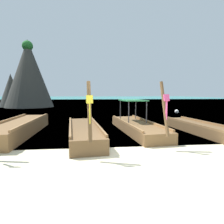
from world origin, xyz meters
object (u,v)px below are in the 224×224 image
at_px(mooring_buoy_near, 177,111).
at_px(longtail_boat_blue_ribbon, 19,128).
at_px(longtail_boat_turquoise_ribbon, 199,128).
at_px(karst_rock, 27,75).
at_px(longtail_boat_pink_ribbon, 137,126).
at_px(longtail_boat_yellow_ribbon, 84,132).

bearing_deg(mooring_buoy_near, longtail_boat_blue_ribbon, -143.96).
distance_m(longtail_boat_turquoise_ribbon, karst_rock, 25.71).
relative_size(longtail_boat_turquoise_ribbon, mooring_buoy_near, 13.91).
height_order(longtail_boat_pink_ribbon, longtail_boat_turquoise_ribbon, longtail_boat_turquoise_ribbon).
bearing_deg(karst_rock, longtail_boat_blue_ribbon, -73.25).
relative_size(longtail_boat_pink_ribbon, karst_rock, 0.64).
xyz_separation_m(longtail_boat_turquoise_ribbon, mooring_buoy_near, (2.99, 9.16, -0.05)).
bearing_deg(longtail_boat_turquoise_ribbon, longtail_boat_pink_ribbon, 169.64).
distance_m(karst_rock, mooring_buoy_near, 21.67).
bearing_deg(karst_rock, longtail_boat_turquoise_ribbon, -53.78).
relative_size(longtail_boat_yellow_ribbon, karst_rock, 0.58).
bearing_deg(mooring_buoy_near, longtail_boat_pink_ribbon, -125.47).
xyz_separation_m(longtail_boat_pink_ribbon, mooring_buoy_near, (6.12, 8.58, -0.10)).
bearing_deg(karst_rock, mooring_buoy_near, -32.13).
height_order(longtail_boat_pink_ribbon, mooring_buoy_near, longtail_boat_pink_ribbon).
xyz_separation_m(longtail_boat_turquoise_ribbon, karst_rock, (-14.97, 20.44, 4.40)).
height_order(longtail_boat_yellow_ribbon, longtail_boat_turquoise_ribbon, longtail_boat_turquoise_ribbon).
height_order(longtail_boat_blue_ribbon, longtail_boat_turquoise_ribbon, longtail_boat_blue_ribbon).
bearing_deg(mooring_buoy_near, longtail_boat_yellow_ribbon, -132.17).
bearing_deg(longtail_boat_blue_ribbon, karst_rock, 106.75).
relative_size(karst_rock, mooring_buoy_near, 24.25).
relative_size(longtail_boat_blue_ribbon, longtail_boat_yellow_ribbon, 1.14).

